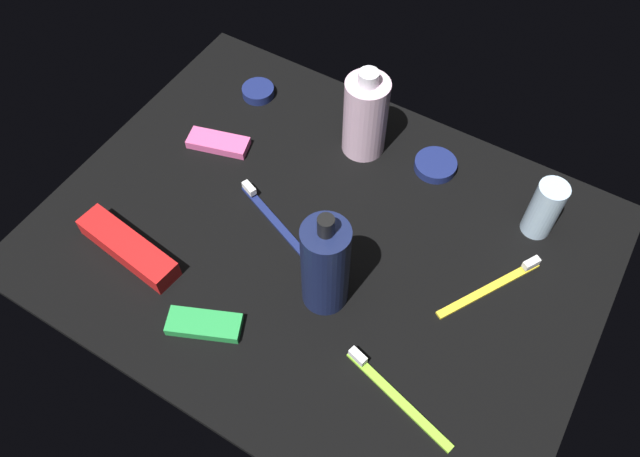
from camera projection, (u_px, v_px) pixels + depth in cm
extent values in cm
cube|color=black|center=(320.00, 241.00, 95.90)|extent=(84.00, 64.00, 1.20)
cylinder|color=#161E45|center=(325.00, 266.00, 83.16)|extent=(6.65, 6.65, 16.49)
cylinder|color=black|center=(326.00, 226.00, 75.17)|extent=(2.20, 2.20, 2.80)
cylinder|color=silver|center=(365.00, 117.00, 100.10)|extent=(7.24, 7.24, 14.35)
cylinder|color=silver|center=(369.00, 78.00, 93.24)|extent=(3.20, 3.20, 2.20)
cylinder|color=silver|center=(544.00, 209.00, 92.35)|extent=(4.59, 4.59, 10.24)
cube|color=navy|center=(276.00, 222.00, 96.64)|extent=(17.19, 7.72, 0.90)
cube|color=white|center=(249.00, 188.00, 99.10)|extent=(2.82, 1.98, 1.20)
cube|color=#8CD133|center=(398.00, 398.00, 80.96)|extent=(17.67, 5.93, 0.90)
cube|color=white|center=(358.00, 356.00, 83.12)|extent=(2.80, 1.75, 1.20)
cube|color=yellow|center=(489.00, 288.00, 90.12)|extent=(10.07, 16.17, 0.90)
cube|color=white|center=(531.00, 263.00, 91.27)|extent=(2.26, 2.80, 1.20)
cube|color=red|center=(128.00, 248.00, 92.66)|extent=(18.00, 6.50, 3.20)
cube|color=#E55999|center=(218.00, 143.00, 105.53)|extent=(11.10, 6.71, 1.50)
cube|color=green|center=(204.00, 324.00, 86.56)|extent=(11.13, 7.83, 1.50)
cylinder|color=navy|center=(258.00, 91.00, 112.37)|extent=(5.81, 5.81, 1.67)
cylinder|color=navy|center=(435.00, 165.00, 102.71)|extent=(7.02, 7.02, 1.56)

